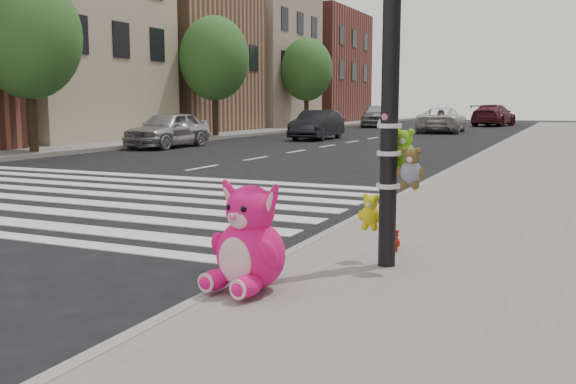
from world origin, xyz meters
The scene contains 19 objects.
ground centered at (0.00, 0.00, 0.00)m, with size 120.00×120.00×0.00m, color black.
sidewalk_far centered at (-13.50, 20.00, 0.07)m, with size 6.00×80.00×0.14m, color slate.
curb_edge centered at (1.55, 10.00, 0.07)m, with size 0.12×80.00×0.15m, color gray.
crosswalk centered at (-4.50, 5.20, 0.01)m, with size 11.00×6.00×0.01m, color silver, non-canonical shape.
bld_far_b centered at (-15.50, 17.00, 5.50)m, with size 6.00×8.00×11.00m, color #BAAD8F.
bld_far_c centered at (-15.50, 26.00, 4.00)m, with size 6.00×8.00×8.00m, color #93684E.
bld_far_d centered at (-15.50, 35.00, 5.00)m, with size 6.00×8.00×10.00m, color tan.
bld_far_e centered at (-15.50, 46.00, 4.50)m, with size 6.00×10.00×9.00m, color brown.
signal_pole centered at (2.62, 1.82, 1.82)m, with size 0.67×0.49×4.00m.
tree_far_a centered at (-11.20, 11.00, 3.65)m, with size 3.20×3.20×5.44m.
tree_far_b centered at (-11.20, 22.00, 3.65)m, with size 3.20×3.20×5.44m.
tree_far_c centered at (-11.20, 33.00, 3.65)m, with size 3.20×3.20×5.44m.
pink_bunny centered at (1.79, 0.57, 0.51)m, with size 0.67×0.75×0.91m.
red_teddy centered at (2.51, 2.40, 0.25)m, with size 0.16×0.11×0.23m, color red, non-canonical shape.
car_silver_far centered at (-9.60, 15.91, 0.67)m, with size 1.59×3.95×1.35m, color #B2B1B6.
car_dark_far centered at (-6.50, 22.99, 0.66)m, with size 1.39×3.99×1.32m, color black.
car_white_near centered at (-2.71, 32.14, 0.69)m, with size 2.27×4.93×1.37m, color silver.
car_maroon_near centered at (-1.29, 43.64, 0.76)m, with size 2.12×5.21×1.51m, color #51171F.
car_silver_deep centered at (-8.29, 38.52, 0.78)m, with size 1.84×4.57×1.56m, color #9FA0A4.
Camera 1 is at (4.16, -3.90, 1.65)m, focal length 40.00 mm.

